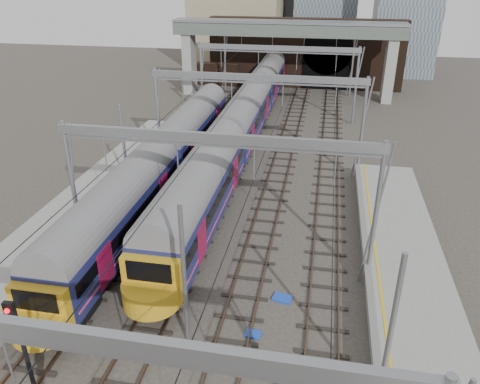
% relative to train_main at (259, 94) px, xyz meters
% --- Properties ---
extents(ground, '(160.00, 160.00, 0.00)m').
position_rel_train_main_xyz_m(ground, '(2.00, -36.64, -2.56)').
color(ground, '#38332D').
rests_on(ground, ground).
extents(tracks, '(14.40, 80.00, 0.22)m').
position_rel_train_main_xyz_m(tracks, '(2.00, -21.64, -2.54)').
color(tracks, '#4C3828').
rests_on(tracks, ground).
extents(overhead_line, '(16.80, 80.00, 8.00)m').
position_rel_train_main_xyz_m(overhead_line, '(2.00, -15.15, 4.01)').
color(overhead_line, gray).
rests_on(overhead_line, ground).
extents(retaining_wall, '(28.00, 2.75, 9.00)m').
position_rel_train_main_xyz_m(retaining_wall, '(3.40, 15.29, 1.78)').
color(retaining_wall, black).
rests_on(retaining_wall, ground).
extents(overbridge, '(28.00, 3.00, 9.25)m').
position_rel_train_main_xyz_m(overbridge, '(2.00, 9.36, 4.71)').
color(overbridge, gray).
rests_on(overbridge, ground).
extents(train_main, '(2.91, 67.31, 4.97)m').
position_rel_train_main_xyz_m(train_main, '(0.00, 0.00, 0.00)').
color(train_main, black).
rests_on(train_main, ground).
extents(train_second, '(2.74, 31.70, 4.73)m').
position_rel_train_main_xyz_m(train_second, '(-4.00, -20.50, -0.11)').
color(train_second, black).
rests_on(train_second, ground).
extents(signal_near_left, '(0.38, 0.48, 5.20)m').
position_rel_train_main_xyz_m(signal_near_left, '(-2.65, -39.17, 0.70)').
color(signal_near_left, black).
rests_on(signal_near_left, ground).
extents(relay_cabinet, '(0.69, 0.59, 1.27)m').
position_rel_train_main_xyz_m(relay_cabinet, '(-3.99, -35.46, -1.92)').
color(relay_cabinet, silver).
rests_on(relay_cabinet, ground).
extents(equip_cover_a, '(0.81, 0.62, 0.09)m').
position_rel_train_main_xyz_m(equip_cover_a, '(4.85, -33.76, -2.51)').
color(equip_cover_a, '#1942BD').
rests_on(equip_cover_a, ground).
extents(equip_cover_b, '(1.10, 0.95, 0.11)m').
position_rel_train_main_xyz_m(equip_cover_b, '(-0.44, -35.32, -2.50)').
color(equip_cover_b, '#1942BD').
rests_on(equip_cover_b, ground).
extents(equip_cover_c, '(1.07, 0.85, 0.11)m').
position_rel_train_main_xyz_m(equip_cover_c, '(5.91, -30.97, -2.50)').
color(equip_cover_c, '#1942BD').
rests_on(equip_cover_c, ground).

